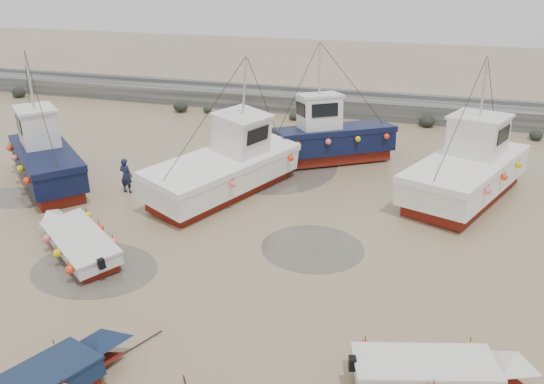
{
  "coord_description": "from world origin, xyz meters",
  "views": [
    {
      "loc": [
        7.63,
        -14.3,
        9.83
      ],
      "look_at": [
        2.1,
        4.3,
        1.4
      ],
      "focal_mm": 35.0,
      "sensor_mm": 36.0,
      "label": 1
    }
  ],
  "objects_px": {
    "dinghy_3": "(439,370)",
    "cabin_boat_1": "(232,164)",
    "person": "(128,192)",
    "cabin_boat_2": "(324,138)",
    "cabin_boat_0": "(44,156)",
    "dinghy_0": "(78,238)",
    "cabin_boat_3": "(472,168)"
  },
  "relations": [
    {
      "from": "cabin_boat_0",
      "to": "cabin_boat_1",
      "type": "bearing_deg",
      "value": -38.03
    },
    {
      "from": "cabin_boat_0",
      "to": "person",
      "type": "xyz_separation_m",
      "value": [
        4.37,
        0.0,
        -1.36
      ]
    },
    {
      "from": "cabin_boat_0",
      "to": "person",
      "type": "bearing_deg",
      "value": -48.6
    },
    {
      "from": "dinghy_3",
      "to": "cabin_boat_1",
      "type": "xyz_separation_m",
      "value": [
        -9.37,
        10.41,
        0.76
      ]
    },
    {
      "from": "dinghy_3",
      "to": "cabin_boat_3",
      "type": "height_order",
      "value": "cabin_boat_3"
    },
    {
      "from": "cabin_boat_2",
      "to": "cabin_boat_3",
      "type": "relative_size",
      "value": 0.82
    },
    {
      "from": "dinghy_3",
      "to": "dinghy_0",
      "type": "bearing_deg",
      "value": -120.14
    },
    {
      "from": "person",
      "to": "dinghy_3",
      "type": "bearing_deg",
      "value": 152.5
    },
    {
      "from": "cabin_boat_0",
      "to": "cabin_boat_1",
      "type": "distance_m",
      "value": 9.09
    },
    {
      "from": "dinghy_3",
      "to": "cabin_boat_2",
      "type": "height_order",
      "value": "cabin_boat_2"
    },
    {
      "from": "dinghy_3",
      "to": "person",
      "type": "xyz_separation_m",
      "value": [
        -13.93,
        8.74,
        -0.55
      ]
    },
    {
      "from": "dinghy_3",
      "to": "cabin_boat_0",
      "type": "xyz_separation_m",
      "value": [
        -18.3,
        8.74,
        0.81
      ]
    },
    {
      "from": "cabin_boat_0",
      "to": "cabin_boat_2",
      "type": "relative_size",
      "value": 0.93
    },
    {
      "from": "dinghy_3",
      "to": "cabin_boat_3",
      "type": "distance_m",
      "value": 13.07
    },
    {
      "from": "cabin_boat_2",
      "to": "person",
      "type": "height_order",
      "value": "cabin_boat_2"
    },
    {
      "from": "cabin_boat_2",
      "to": "cabin_boat_3",
      "type": "xyz_separation_m",
      "value": [
        7.25,
        -2.31,
        -0.05
      ]
    },
    {
      "from": "cabin_boat_1",
      "to": "cabin_boat_3",
      "type": "height_order",
      "value": "same"
    },
    {
      "from": "person",
      "to": "dinghy_0",
      "type": "bearing_deg",
      "value": 106.97
    },
    {
      "from": "dinghy_0",
      "to": "cabin_boat_1",
      "type": "relative_size",
      "value": 0.54
    },
    {
      "from": "cabin_boat_1",
      "to": "person",
      "type": "bearing_deg",
      "value": -137.67
    },
    {
      "from": "cabin_boat_0",
      "to": "person",
      "type": "height_order",
      "value": "cabin_boat_0"
    },
    {
      "from": "cabin_boat_1",
      "to": "cabin_boat_2",
      "type": "distance_m",
      "value": 5.93
    },
    {
      "from": "cabin_boat_1",
      "to": "person",
      "type": "xyz_separation_m",
      "value": [
        -4.56,
        -1.67,
        -1.31
      ]
    },
    {
      "from": "person",
      "to": "cabin_boat_3",
      "type": "bearing_deg",
      "value": -159.76
    },
    {
      "from": "cabin_boat_0",
      "to": "person",
      "type": "distance_m",
      "value": 4.58
    },
    {
      "from": "dinghy_0",
      "to": "cabin_boat_1",
      "type": "height_order",
      "value": "cabin_boat_1"
    },
    {
      "from": "cabin_boat_1",
      "to": "person",
      "type": "distance_m",
      "value": 5.03
    },
    {
      "from": "cabin_boat_0",
      "to": "cabin_boat_3",
      "type": "xyz_separation_m",
      "value": [
        19.54,
        4.25,
        -0.04
      ]
    },
    {
      "from": "dinghy_3",
      "to": "cabin_boat_2",
      "type": "relative_size",
      "value": 0.67
    },
    {
      "from": "cabin_boat_3",
      "to": "person",
      "type": "xyz_separation_m",
      "value": [
        -15.17,
        -4.25,
        -1.32
      ]
    },
    {
      "from": "cabin_boat_2",
      "to": "cabin_boat_3",
      "type": "distance_m",
      "value": 7.61
    },
    {
      "from": "cabin_boat_3",
      "to": "cabin_boat_1",
      "type": "bearing_deg",
      "value": -142.56
    }
  ]
}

